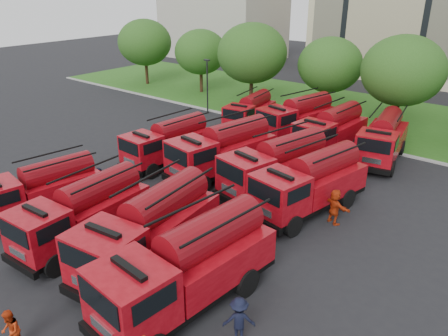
% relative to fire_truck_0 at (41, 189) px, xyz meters
% --- Properties ---
extents(ground, '(140.00, 140.00, 0.00)m').
position_rel_fire_truck_0_xyz_m(ground, '(4.11, 3.21, -1.48)').
color(ground, black).
rests_on(ground, ground).
extents(lawn, '(70.00, 16.00, 0.12)m').
position_rel_fire_truck_0_xyz_m(lawn, '(4.11, 29.21, -1.42)').
color(lawn, '#235316').
rests_on(lawn, ground).
extents(curb, '(70.00, 0.30, 0.14)m').
position_rel_fire_truck_0_xyz_m(curb, '(4.11, 21.11, -1.41)').
color(curb, gray).
rests_on(curb, ground).
extents(side_building, '(18.00, 12.00, 10.00)m').
position_rel_fire_truck_0_xyz_m(side_building, '(-25.89, 47.21, 3.52)').
color(side_building, '#A19B8F').
rests_on(side_building, ground).
extents(tree_0, '(6.30, 6.30, 7.70)m').
position_rel_fire_truck_0_xyz_m(tree_0, '(-19.89, 25.21, 3.54)').
color(tree_0, '#382314').
rests_on(tree_0, ground).
extents(tree_1, '(5.71, 5.71, 6.98)m').
position_rel_fire_truck_0_xyz_m(tree_1, '(-11.89, 26.21, 3.07)').
color(tree_1, '#382314').
rests_on(tree_1, ground).
extents(tree_2, '(6.72, 6.72, 8.22)m').
position_rel_fire_truck_0_xyz_m(tree_2, '(-3.89, 24.71, 3.88)').
color(tree_2, '#382314').
rests_on(tree_2, ground).
extents(tree_3, '(5.88, 5.88, 7.19)m').
position_rel_fire_truck_0_xyz_m(tree_3, '(3.11, 27.21, 3.21)').
color(tree_3, '#382314').
rests_on(tree_3, ground).
extents(tree_4, '(6.55, 6.55, 8.01)m').
position_rel_fire_truck_0_xyz_m(tree_4, '(10.11, 25.71, 3.74)').
color(tree_4, '#382314').
rests_on(tree_4, ground).
extents(lamp_post_0, '(0.60, 0.25, 5.11)m').
position_rel_fire_truck_0_xyz_m(lamp_post_0, '(-5.89, 20.41, 1.42)').
color(lamp_post_0, black).
rests_on(lamp_post_0, ground).
extents(fire_truck_0, '(3.13, 6.70, 2.93)m').
position_rel_fire_truck_0_xyz_m(fire_truck_0, '(0.00, 0.00, 0.00)').
color(fire_truck_0, black).
rests_on(fire_truck_0, ground).
extents(fire_truck_1, '(2.95, 7.16, 3.19)m').
position_rel_fire_truck_0_xyz_m(fire_truck_1, '(4.22, -0.26, 0.13)').
color(fire_truck_1, black).
rests_on(fire_truck_1, ground).
extents(fire_truck_2, '(3.63, 7.99, 3.51)m').
position_rel_fire_truck_0_xyz_m(fire_truck_2, '(8.06, 0.54, 0.29)').
color(fire_truck_2, black).
rests_on(fire_truck_2, ground).
extents(fire_truck_3, '(3.35, 8.01, 3.56)m').
position_rel_fire_truck_0_xyz_m(fire_truck_3, '(11.27, -0.36, 0.32)').
color(fire_truck_3, black).
rests_on(fire_truck_3, ground).
extents(fire_truck_4, '(2.79, 6.91, 3.09)m').
position_rel_fire_truck_0_xyz_m(fire_truck_4, '(0.21, 9.32, 0.08)').
color(fire_truck_4, black).
rests_on(fire_truck_4, ground).
extents(fire_truck_5, '(3.79, 7.98, 3.49)m').
position_rel_fire_truck_0_xyz_m(fire_truck_5, '(4.39, 10.14, 0.28)').
color(fire_truck_5, black).
rests_on(fire_truck_5, ground).
extents(fire_truck_6, '(4.08, 7.92, 3.44)m').
position_rel_fire_truck_0_xyz_m(fire_truck_6, '(8.50, 10.21, 0.25)').
color(fire_truck_6, black).
rests_on(fire_truck_6, ground).
extents(fire_truck_7, '(3.85, 7.75, 3.37)m').
position_rel_fire_truck_0_xyz_m(fire_truck_7, '(11.14, 9.39, 0.22)').
color(fire_truck_7, black).
rests_on(fire_truck_7, ground).
extents(fire_truck_8, '(3.20, 6.59, 2.88)m').
position_rel_fire_truck_0_xyz_m(fire_truck_8, '(-0.08, 19.31, -0.03)').
color(fire_truck_8, black).
rests_on(fire_truck_8, ground).
extents(fire_truck_9, '(3.92, 7.66, 3.33)m').
position_rel_fire_truck_0_xyz_m(fire_truck_9, '(4.32, 19.72, 0.20)').
color(fire_truck_9, black).
rests_on(fire_truck_9, ground).
extents(fire_truck_10, '(2.97, 7.34, 3.28)m').
position_rel_fire_truck_0_xyz_m(fire_truck_10, '(7.85, 18.48, 0.17)').
color(fire_truck_10, black).
rests_on(fire_truck_10, ground).
extents(fire_truck_11, '(3.67, 7.42, 3.23)m').
position_rel_fire_truck_0_xyz_m(fire_truck_11, '(11.47, 19.18, 0.15)').
color(fire_truck_11, black).
rests_on(fire_truck_11, ground).
extents(firefighter_2, '(0.97, 1.29, 1.95)m').
position_rel_fire_truck_0_xyz_m(firefighter_2, '(11.10, -2.59, -1.48)').
color(firefighter_2, '#B12E0D').
rests_on(firefighter_2, ground).
extents(firefighter_4, '(0.95, 1.06, 1.82)m').
position_rel_fire_truck_0_xyz_m(firefighter_4, '(0.70, 3.15, -1.48)').
color(firefighter_4, black).
rests_on(firefighter_4, ground).
extents(firefighter_5, '(1.96, 1.40, 1.94)m').
position_rel_fire_truck_0_xyz_m(firefighter_5, '(12.84, 9.01, -1.48)').
color(firefighter_5, '#B12E0D').
rests_on(firefighter_5, ground).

